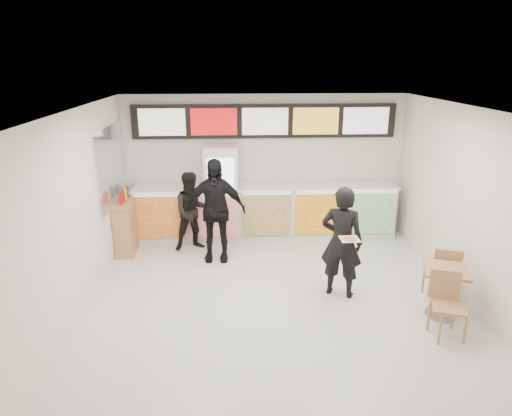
{
  "coord_description": "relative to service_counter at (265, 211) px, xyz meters",
  "views": [
    {
      "loc": [
        -0.72,
        -6.16,
        3.68
      ],
      "look_at": [
        -0.31,
        1.2,
        1.27
      ],
      "focal_mm": 32.0,
      "sensor_mm": 36.0,
      "label": 1
    }
  ],
  "objects": [
    {
      "name": "floor",
      "position": [
        -0.0,
        -3.09,
        -0.57
      ],
      "size": [
        7.0,
        7.0,
        0.0
      ],
      "primitive_type": "plane",
      "color": "beige",
      "rests_on": "ground"
    },
    {
      "name": "ceiling",
      "position": [
        -0.0,
        -3.09,
        2.43
      ],
      "size": [
        7.0,
        7.0,
        0.0
      ],
      "primitive_type": "plane",
      "rotation": [
        3.14,
        0.0,
        0.0
      ],
      "color": "white",
      "rests_on": "wall_back"
    },
    {
      "name": "wall_back",
      "position": [
        -0.0,
        0.41,
        0.93
      ],
      "size": [
        6.0,
        0.0,
        6.0
      ],
      "primitive_type": "plane",
      "rotation": [
        1.57,
        0.0,
        0.0
      ],
      "color": "silver",
      "rests_on": "floor"
    },
    {
      "name": "wall_left",
      "position": [
        -3.0,
        -3.09,
        0.93
      ],
      "size": [
        0.0,
        7.0,
        7.0
      ],
      "primitive_type": "plane",
      "rotation": [
        1.57,
        0.0,
        1.57
      ],
      "color": "silver",
      "rests_on": "floor"
    },
    {
      "name": "wall_right",
      "position": [
        3.0,
        -3.09,
        0.93
      ],
      "size": [
        0.0,
        7.0,
        7.0
      ],
      "primitive_type": "plane",
      "rotation": [
        1.57,
        0.0,
        -1.57
      ],
      "color": "silver",
      "rests_on": "floor"
    },
    {
      "name": "service_counter",
      "position": [
        0.0,
        0.0,
        0.0
      ],
      "size": [
        5.56,
        0.77,
        1.14
      ],
      "color": "silver",
      "rests_on": "floor"
    },
    {
      "name": "menu_board",
      "position": [
        0.0,
        0.32,
        1.88
      ],
      "size": [
        5.5,
        0.14,
        0.7
      ],
      "color": "black",
      "rests_on": "wall_back"
    },
    {
      "name": "drinks_fridge",
      "position": [
        -0.93,
        0.02,
        0.43
      ],
      "size": [
        0.7,
        0.67,
        2.0
      ],
      "color": "white",
      "rests_on": "floor"
    },
    {
      "name": "mirror_panel",
      "position": [
        -2.99,
        -0.64,
        1.18
      ],
      "size": [
        0.01,
        2.0,
        1.5
      ],
      "primitive_type": "cube",
      "color": "#B2B7BF",
      "rests_on": "wall_left"
    },
    {
      "name": "customer_main",
      "position": [
        1.01,
        -2.63,
        0.35
      ],
      "size": [
        0.79,
        0.68,
        1.84
      ],
      "primitive_type": "imported",
      "rotation": [
        0.0,
        0.0,
        2.71
      ],
      "color": "black",
      "rests_on": "floor"
    },
    {
      "name": "customer_left",
      "position": [
        -1.5,
        -0.6,
        0.22
      ],
      "size": [
        0.92,
        0.81,
        1.59
      ],
      "primitive_type": "imported",
      "rotation": [
        0.0,
        0.0,
        0.31
      ],
      "color": "black",
      "rests_on": "floor"
    },
    {
      "name": "customer_mid",
      "position": [
        -1.04,
        -1.13,
        0.42
      ],
      "size": [
        1.19,
        0.55,
        1.98
      ],
      "primitive_type": "imported",
      "rotation": [
        0.0,
        0.0,
        -0.06
      ],
      "color": "black",
      "rests_on": "floor"
    },
    {
      "name": "pizza_slice",
      "position": [
        1.01,
        -3.08,
        0.58
      ],
      "size": [
        0.36,
        0.36,
        0.02
      ],
      "color": "beige",
      "rests_on": "customer_main"
    },
    {
      "name": "cafe_table",
      "position": [
        2.39,
        -3.39,
        -0.03
      ],
      "size": [
        0.92,
        1.63,
        0.92
      ],
      "rotation": [
        0.0,
        0.0,
        -0.33
      ],
      "color": "tan",
      "rests_on": "floor"
    },
    {
      "name": "condiment_ledge",
      "position": [
        -2.82,
        -0.62,
        -0.04
      ],
      "size": [
        0.38,
        0.93,
        1.24
      ],
      "color": "tan",
      "rests_on": "floor"
    }
  ]
}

